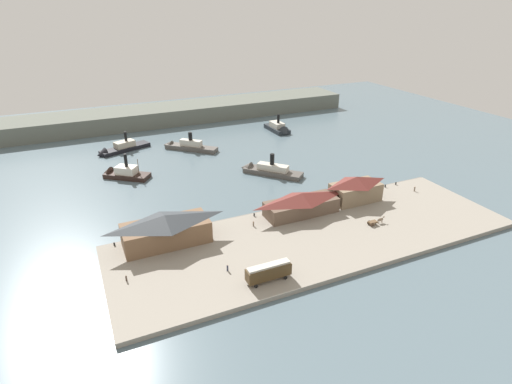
% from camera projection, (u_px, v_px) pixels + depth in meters
% --- Properties ---
extents(ground_plane, '(320.00, 320.00, 0.00)m').
position_uv_depth(ground_plane, '(280.00, 205.00, 130.27)').
color(ground_plane, slate).
extents(quay_promenade, '(110.00, 36.00, 1.20)m').
position_uv_depth(quay_promenade, '(317.00, 236.00, 111.90)').
color(quay_promenade, gray).
rests_on(quay_promenade, ground).
extents(seawall_edge, '(110.00, 0.80, 1.00)m').
position_uv_depth(seawall_edge, '(285.00, 208.00, 127.09)').
color(seawall_edge, slate).
rests_on(seawall_edge, ground).
extents(ferry_shed_east_terminal, '(22.38, 9.85, 8.12)m').
position_uv_depth(ferry_shed_east_terminal, '(166.00, 229.00, 106.08)').
color(ferry_shed_east_terminal, brown).
rests_on(ferry_shed_east_terminal, quay_promenade).
extents(ferry_shed_customs_shed, '(22.23, 8.15, 6.64)m').
position_uv_depth(ferry_shed_customs_shed, '(301.00, 203.00, 120.98)').
color(ferry_shed_customs_shed, brown).
rests_on(ferry_shed_customs_shed, quay_promenade).
extents(ferry_shed_west_terminal, '(15.54, 8.32, 8.10)m').
position_uv_depth(ferry_shed_west_terminal, '(356.00, 189.00, 128.62)').
color(ferry_shed_west_terminal, '#847056').
rests_on(ferry_shed_west_terminal, quay_promenade).
extents(street_tram, '(10.46, 2.88, 4.21)m').
position_uv_depth(street_tram, '(268.00, 271.00, 92.51)').
color(street_tram, '#4C381E').
rests_on(street_tram, quay_promenade).
extents(horse_cart, '(5.40, 1.54, 1.87)m').
position_uv_depth(horse_cart, '(376.00, 221.00, 116.36)').
color(horse_cart, brown).
rests_on(horse_cart, quay_promenade).
extents(pedestrian_near_west_shed, '(0.38, 0.38, 1.54)m').
position_uv_depth(pedestrian_near_west_shed, '(126.00, 278.00, 93.03)').
color(pedestrian_near_west_shed, '#4C3D33').
rests_on(pedestrian_near_west_shed, quay_promenade).
extents(pedestrian_near_cart, '(0.42, 0.42, 1.71)m').
position_uv_depth(pedestrian_near_cart, '(415.00, 189.00, 136.23)').
color(pedestrian_near_cart, '#6B5B4C').
rests_on(pedestrian_near_cart, quay_promenade).
extents(pedestrian_standing_center, '(0.38, 0.38, 1.55)m').
position_uv_depth(pedestrian_standing_center, '(253.00, 224.00, 115.40)').
color(pedestrian_standing_center, '#6B5B4C').
rests_on(pedestrian_standing_center, quay_promenade).
extents(pedestrian_walking_west, '(0.42, 0.42, 1.71)m').
position_uv_depth(pedestrian_walking_west, '(227.00, 268.00, 96.46)').
color(pedestrian_walking_west, '#33384C').
rests_on(pedestrian_walking_west, quay_promenade).
extents(mooring_post_center_east, '(0.44, 0.44, 0.90)m').
position_uv_depth(mooring_post_center_east, '(385.00, 186.00, 139.24)').
color(mooring_post_center_east, black).
rests_on(mooring_post_center_east, quay_promenade).
extents(mooring_post_center_west, '(0.44, 0.44, 0.90)m').
position_uv_depth(mooring_post_center_west, '(254.00, 215.00, 120.80)').
color(mooring_post_center_west, black).
rests_on(mooring_post_center_west, quay_promenade).
extents(mooring_post_east, '(0.44, 0.44, 0.90)m').
position_uv_depth(mooring_post_east, '(396.00, 183.00, 141.08)').
color(mooring_post_east, black).
rests_on(mooring_post_east, quay_promenade).
extents(mooring_post_west, '(0.44, 0.44, 0.90)m').
position_uv_depth(mooring_post_west, '(114.00, 244.00, 106.53)').
color(mooring_post_west, black).
rests_on(mooring_post_west, quay_promenade).
extents(ferry_outer_harbor, '(19.94, 21.35, 9.71)m').
position_uv_depth(ferry_outer_harbor, '(266.00, 170.00, 152.72)').
color(ferry_outer_harbor, '#514C47').
rests_on(ferry_outer_harbor, ground).
extents(ferry_approaching_west, '(17.45, 15.18, 10.98)m').
position_uv_depth(ferry_approaching_west, '(122.00, 173.00, 149.55)').
color(ferry_approaching_west, black).
rests_on(ferry_approaching_west, ground).
extents(ferry_departing_north, '(6.95, 17.27, 10.44)m').
position_uv_depth(ferry_departing_north, '(279.00, 129.00, 200.22)').
color(ferry_departing_north, '#23282D').
rests_on(ferry_departing_north, ground).
extents(ferry_approaching_east, '(21.40, 20.33, 9.04)m').
position_uv_depth(ferry_approaching_east, '(186.00, 146.00, 177.02)').
color(ferry_approaching_east, '#514C47').
rests_on(ferry_approaching_east, ground).
extents(ferry_moored_west, '(23.59, 13.01, 9.67)m').
position_uv_depth(ferry_moored_west, '(119.00, 149.00, 174.33)').
color(ferry_moored_west, black).
rests_on(ferry_moored_west, ground).
extents(far_headland, '(180.00, 24.00, 8.00)m').
position_uv_depth(far_headland, '(184.00, 112.00, 219.15)').
color(far_headland, '#60665B').
rests_on(far_headland, ground).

